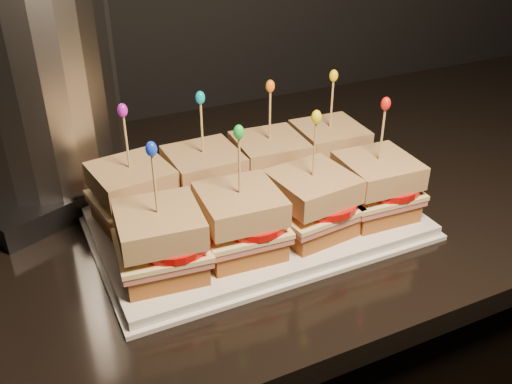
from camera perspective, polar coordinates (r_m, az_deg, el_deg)
name	(u,v)px	position (r m, az deg, el deg)	size (l,w,h in m)	color
cabinet	(350,366)	(1.25, 9.38, -16.83)	(2.38, 0.64, 0.90)	black
granite_slab	(373,167)	(0.97, 11.61, 2.45)	(2.42, 0.68, 0.03)	black
platter	(256,222)	(0.76, 0.00, -3.03)	(0.41, 0.25, 0.02)	white
platter_rim	(256,226)	(0.76, 0.00, -3.41)	(0.42, 0.26, 0.01)	white
sandwich_0_bread_bot	(135,213)	(0.75, -11.98, -2.04)	(0.09, 0.09, 0.02)	brown
sandwich_0_ham	(134,202)	(0.74, -12.11, -0.97)	(0.10, 0.09, 0.01)	#BE5E50
sandwich_0_cheese	(133,197)	(0.74, -12.16, -0.51)	(0.10, 0.10, 0.01)	#FADF9A
sandwich_0_tomato	(143,192)	(0.73, -11.20, -0.01)	(0.09, 0.09, 0.01)	#C30B08
sandwich_0_bread_top	(131,178)	(0.73, -12.39, 1.35)	(0.09, 0.09, 0.03)	brown
sandwich_0_pick	(127,145)	(0.71, -12.78, 4.58)	(0.00, 0.00, 0.09)	tan
sandwich_0_frill	(123,110)	(0.69, -13.20, 7.96)	(0.01, 0.01, 0.02)	#BB16BF
sandwich_1_bread_bot	(205,196)	(0.77, -5.09, -0.43)	(0.09, 0.09, 0.02)	brown
sandwich_1_ham	(205,186)	(0.77, -5.14, 0.62)	(0.10, 0.09, 0.01)	#BE5E50
sandwich_1_cheese	(205,181)	(0.76, -5.17, 1.08)	(0.10, 0.10, 0.01)	#FADF9A
sandwich_1_tomato	(214,176)	(0.76, -4.18, 1.57)	(0.09, 0.09, 0.01)	#C30B08
sandwich_1_bread_top	(204,163)	(0.75, -5.26, 2.91)	(0.09, 0.09, 0.03)	brown
sandwich_1_pick	(202,131)	(0.73, -5.42, 6.08)	(0.00, 0.00, 0.09)	tan
sandwich_1_frill	(200,98)	(0.71, -5.60, 9.38)	(0.01, 0.01, 0.02)	#07A9BB
sandwich_2_bread_bot	(269,181)	(0.81, 1.31, 1.07)	(0.09, 0.09, 0.02)	brown
sandwich_2_ham	(269,171)	(0.80, 1.33, 2.09)	(0.10, 0.09, 0.01)	#BE5E50
sandwich_2_cheese	(269,167)	(0.80, 1.33, 2.53)	(0.10, 0.10, 0.01)	#FADF9A
sandwich_2_tomato	(279,162)	(0.79, 2.31, 3.01)	(0.09, 0.09, 0.01)	#C30B08
sandwich_2_bread_top	(269,149)	(0.78, 1.36, 4.31)	(0.09, 0.09, 0.03)	brown
sandwich_2_pick	(270,118)	(0.77, 1.40, 7.37)	(0.00, 0.00, 0.09)	tan
sandwich_2_frill	(270,86)	(0.75, 1.44, 10.55)	(0.01, 0.01, 0.02)	orange
sandwich_3_bread_bot	(327,168)	(0.85, 7.14, 2.42)	(0.09, 0.09, 0.02)	brown
sandwich_3_ham	(328,158)	(0.84, 7.21, 3.40)	(0.10, 0.09, 0.01)	#BE5E50
sandwich_3_cheese	(328,154)	(0.84, 7.24, 3.83)	(0.10, 0.10, 0.01)	#FADF9A
sandwich_3_tomato	(338,149)	(0.84, 8.18, 4.27)	(0.09, 0.09, 0.01)	#C30B08
sandwich_3_bread_top	(329,137)	(0.83, 7.36, 5.52)	(0.09, 0.09, 0.03)	brown
sandwich_3_pick	(332,107)	(0.81, 7.56, 8.44)	(0.00, 0.00, 0.09)	tan
sandwich_3_frill	(334,76)	(0.80, 7.78, 11.45)	(0.01, 0.01, 0.02)	yellow
sandwich_4_bread_bot	(163,262)	(0.66, -9.32, -6.89)	(0.09, 0.09, 0.02)	brown
sandwich_4_ham	(161,250)	(0.65, -9.43, -5.73)	(0.10, 0.09, 0.01)	#BE5E50
sandwich_4_cheese	(161,245)	(0.64, -9.48, -5.23)	(0.10, 0.10, 0.01)	#FADF9A
sandwich_4_tomato	(173,239)	(0.64, -8.35, -4.70)	(0.09, 0.09, 0.01)	#C30B08
sandwich_4_bread_top	(159,224)	(0.63, -9.69, -3.19)	(0.09, 0.09, 0.03)	brown
sandwich_4_pick	(155,188)	(0.61, -10.05, 0.41)	(0.00, 0.00, 0.09)	tan
sandwich_4_frill	(151,149)	(0.58, -10.43, 4.25)	(0.01, 0.01, 0.02)	blue
sandwich_5_bread_bot	(241,240)	(0.68, -1.56, -4.87)	(0.09, 0.09, 0.02)	brown
sandwich_5_ham	(240,229)	(0.67, -1.58, -3.73)	(0.10, 0.09, 0.01)	#BE5E50
sandwich_5_cheese	(240,224)	(0.67, -1.58, -3.23)	(0.10, 0.10, 0.01)	#FADF9A
sandwich_5_tomato	(252,219)	(0.67, -0.44, -2.70)	(0.09, 0.09, 0.01)	#C30B08
sandwich_5_bread_top	(240,204)	(0.66, -1.62, -1.23)	(0.09, 0.09, 0.03)	brown
sandwich_5_pick	(239,169)	(0.63, -1.68, 2.28)	(0.00, 0.00, 0.09)	tan
sandwich_5_frill	(239,132)	(0.61, -1.74, 6.01)	(0.01, 0.01, 0.02)	green
sandwich_6_bread_bot	(311,221)	(0.72, 5.47, -2.95)	(0.09, 0.09, 0.02)	brown
sandwich_6_ham	(311,210)	(0.71, 5.54, -1.85)	(0.10, 0.09, 0.01)	#BE5E50
sandwich_6_cheese	(311,206)	(0.71, 5.56, -1.37)	(0.10, 0.10, 0.01)	#FADF9A
sandwich_6_tomato	(323,201)	(0.71, 6.68, -0.85)	(0.09, 0.09, 0.01)	#C30B08
sandwich_6_bread_top	(312,186)	(0.69, 5.67, 0.56)	(0.09, 0.09, 0.03)	brown
sandwich_6_pick	(314,153)	(0.67, 5.86, 3.92)	(0.00, 0.00, 0.09)	tan
sandwich_6_frill	(316,117)	(0.66, 6.06, 7.46)	(0.01, 0.01, 0.02)	yellow
sandwich_7_bread_bot	(374,204)	(0.77, 11.69, -1.21)	(0.09, 0.09, 0.02)	brown
sandwich_7_ham	(375,194)	(0.76, 11.82, -0.16)	(0.10, 0.09, 0.01)	#BE5E50
sandwich_7_cheese	(376,189)	(0.76, 11.87, 0.30)	(0.10, 0.10, 0.01)	#FADF9A
sandwich_7_tomato	(387,184)	(0.76, 12.93, 0.79)	(0.09, 0.09, 0.01)	#C30B08
sandwich_7_bread_top	(378,170)	(0.74, 12.09, 2.13)	(0.09, 0.09, 0.03)	brown
sandwich_7_pick	(382,138)	(0.72, 12.46, 5.30)	(0.00, 0.00, 0.09)	tan
sandwich_7_frill	(386,104)	(0.71, 12.86, 8.61)	(0.01, 0.01, 0.02)	red
appliance_base	(53,177)	(0.90, -19.62, 1.43)	(0.27, 0.22, 0.03)	#262628
appliance_body	(32,72)	(0.84, -21.49, 11.11)	(0.22, 0.22, 0.29)	silver
appliance	(33,76)	(0.84, -21.42, 10.75)	(0.27, 0.22, 0.34)	silver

